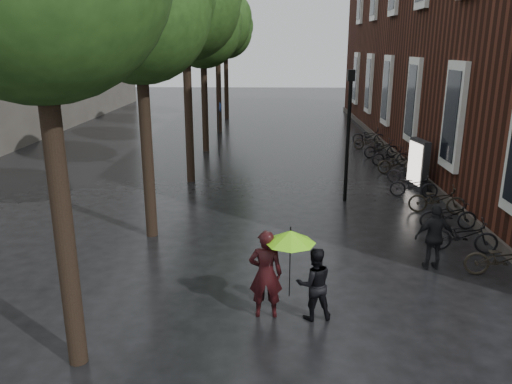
{
  "coord_description": "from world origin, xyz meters",
  "views": [
    {
      "loc": [
        -0.69,
        -6.39,
        5.28
      ],
      "look_at": [
        -1.09,
        6.82,
        1.38
      ],
      "focal_mm": 35.0,
      "sensor_mm": 36.0,
      "label": 1
    }
  ],
  "objects_px": {
    "pedestrian_walking": "(435,237)",
    "person_black": "(314,284)",
    "lamp_post": "(349,124)",
    "person_burgundy": "(266,274)",
    "ad_lightbox": "(418,164)",
    "parked_bicycles": "(407,174)"
  },
  "relations": [
    {
      "from": "parked_bicycles",
      "to": "lamp_post",
      "type": "bearing_deg",
      "value": -141.16
    },
    {
      "from": "lamp_post",
      "to": "pedestrian_walking",
      "type": "bearing_deg",
      "value": -76.06
    },
    {
      "from": "person_burgundy",
      "to": "person_black",
      "type": "xyz_separation_m",
      "value": [
        0.96,
        -0.05,
        -0.17
      ]
    },
    {
      "from": "pedestrian_walking",
      "to": "lamp_post",
      "type": "relative_size",
      "value": 0.36
    },
    {
      "from": "person_black",
      "to": "pedestrian_walking",
      "type": "xyz_separation_m",
      "value": [
        3.11,
        2.42,
        0.07
      ]
    },
    {
      "from": "parked_bicycles",
      "to": "lamp_post",
      "type": "distance_m",
      "value": 4.17
    },
    {
      "from": "person_burgundy",
      "to": "ad_lightbox",
      "type": "distance_m",
      "value": 11.1
    },
    {
      "from": "person_burgundy",
      "to": "pedestrian_walking",
      "type": "height_order",
      "value": "person_burgundy"
    },
    {
      "from": "pedestrian_walking",
      "to": "lamp_post",
      "type": "bearing_deg",
      "value": -78.32
    },
    {
      "from": "person_black",
      "to": "pedestrian_walking",
      "type": "bearing_deg",
      "value": -151.03
    },
    {
      "from": "pedestrian_walking",
      "to": "lamp_post",
      "type": "xyz_separation_m",
      "value": [
        -1.36,
        5.5,
        1.92
      ]
    },
    {
      "from": "ad_lightbox",
      "to": "person_black",
      "type": "bearing_deg",
      "value": -125.34
    },
    {
      "from": "parked_bicycles",
      "to": "ad_lightbox",
      "type": "distance_m",
      "value": 0.76
    },
    {
      "from": "pedestrian_walking",
      "to": "lamp_post",
      "type": "height_order",
      "value": "lamp_post"
    },
    {
      "from": "person_burgundy",
      "to": "ad_lightbox",
      "type": "bearing_deg",
      "value": -121.78
    },
    {
      "from": "lamp_post",
      "to": "person_burgundy",
      "type": "bearing_deg",
      "value": -109.02
    },
    {
      "from": "pedestrian_walking",
      "to": "person_black",
      "type": "bearing_deg",
      "value": 35.66
    },
    {
      "from": "pedestrian_walking",
      "to": "ad_lightbox",
      "type": "height_order",
      "value": "ad_lightbox"
    },
    {
      "from": "person_black",
      "to": "ad_lightbox",
      "type": "height_order",
      "value": "ad_lightbox"
    },
    {
      "from": "ad_lightbox",
      "to": "pedestrian_walking",
      "type": "bearing_deg",
      "value": -111.75
    },
    {
      "from": "parked_bicycles",
      "to": "ad_lightbox",
      "type": "xyz_separation_m",
      "value": [
        0.24,
        -0.51,
        0.5
      ]
    },
    {
      "from": "person_black",
      "to": "lamp_post",
      "type": "distance_m",
      "value": 8.35
    }
  ]
}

